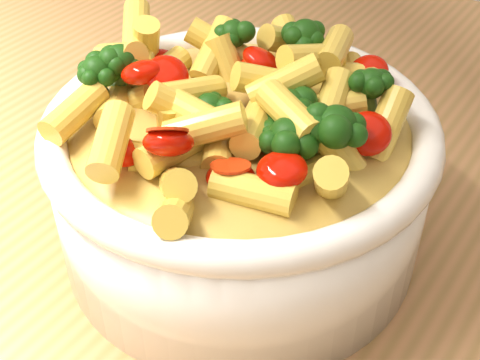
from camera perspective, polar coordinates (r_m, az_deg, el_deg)
The scene contains 3 objects.
table at distance 0.56m, azimuth 14.14°, elevation -12.26°, with size 1.20×0.80×0.90m.
serving_bowl at distance 0.43m, azimuth 0.00°, elevation 0.13°, with size 0.24×0.24×0.11m.
pasta_salad at distance 0.39m, azimuth 0.00°, elevation 7.52°, with size 0.19×0.19×0.04m.
Camera 1 is at (0.08, -0.35, 1.22)m, focal length 50.00 mm.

